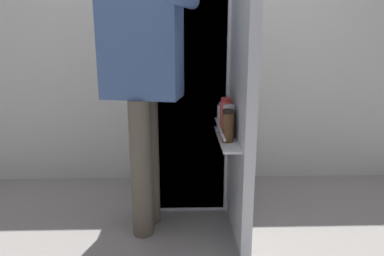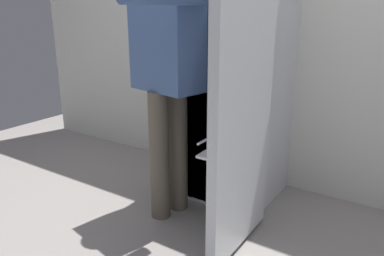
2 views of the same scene
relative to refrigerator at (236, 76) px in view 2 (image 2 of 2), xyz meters
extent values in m
plane|color=gray|center=(-0.03, -0.48, -0.84)|extent=(5.46, 5.46, 0.00)
cube|color=silver|center=(-0.03, 0.39, 0.44)|extent=(4.40, 0.10, 2.56)
cube|color=silver|center=(-0.03, 0.05, 0.00)|extent=(0.61, 0.57, 1.67)
cube|color=white|center=(-0.03, -0.23, 0.00)|extent=(0.57, 0.01, 1.63)
cube|color=white|center=(-0.03, -0.18, -0.07)|extent=(0.53, 0.09, 0.01)
cube|color=silver|center=(0.30, -0.53, 0.00)|extent=(0.05, 0.60, 1.60)
cube|color=white|center=(0.23, -0.53, -0.25)|extent=(0.09, 0.49, 0.01)
cylinder|color=silver|center=(0.19, -0.53, -0.19)|extent=(0.01, 0.47, 0.01)
cylinder|color=#DB4C47|center=(0.23, -0.43, -0.15)|extent=(0.07, 0.07, 0.18)
cylinder|color=#B22D28|center=(0.23, -0.43, -0.05)|extent=(0.06, 0.06, 0.02)
cylinder|color=brown|center=(0.22, -0.60, -0.17)|extent=(0.06, 0.06, 0.15)
cylinder|color=black|center=(0.22, -0.60, -0.08)|extent=(0.05, 0.05, 0.02)
cylinder|color=#333842|center=(0.24, -0.53, -0.17)|extent=(0.07, 0.07, 0.15)
cylinder|color=silver|center=(0.24, -0.53, -0.08)|extent=(0.06, 0.06, 0.03)
cylinder|color=white|center=(0.23, -0.34, -0.18)|extent=(0.07, 0.07, 0.14)
cylinder|color=#335BB2|center=(0.23, -0.34, -0.09)|extent=(0.05, 0.05, 0.02)
cylinder|color=#4C7F3D|center=(-0.09, -0.18, -0.03)|extent=(0.07, 0.07, 0.08)
cylinder|color=#665B4C|center=(-0.21, -0.36, -0.44)|extent=(0.12, 0.12, 0.80)
cylinder|color=#665B4C|center=(-0.24, -0.50, -0.44)|extent=(0.12, 0.12, 0.80)
cube|color=#4C6BA3|center=(-0.23, -0.43, 0.24)|extent=(0.46, 0.30, 0.56)
cylinder|color=#4C6BA3|center=(-0.18, -0.23, 0.22)|extent=(0.08, 0.08, 0.53)
camera|label=1|loc=(-0.01, -2.43, 0.31)|focal=34.21mm
camera|label=2|loc=(1.06, -2.14, 0.40)|focal=34.82mm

